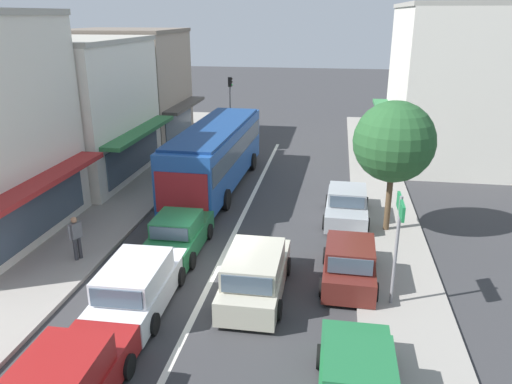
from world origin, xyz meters
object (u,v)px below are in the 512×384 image
Objects in this scene: wagon_queue_far_back at (138,285)px; parked_hatchback_kerb_second at (349,263)px; sedan_adjacent_lane_lead at (178,235)px; traffic_light_downstreet at (230,96)px; pedestrian_with_handbag_near at (164,164)px; parked_sedan_kerb_third at (347,205)px; pedestrian_browsing_midblock at (76,235)px; directional_road_sign at (399,226)px; city_bus at (216,152)px; parked_sedan_kerb_front at (357,384)px; wagon_behind_bus_near at (255,274)px; street_tree_right at (394,142)px.

wagon_queue_far_back is 1.22× the size of parked_hatchback_kerb_second.
traffic_light_downstreet is at bearing 96.14° from sedan_adjacent_lane_lead.
wagon_queue_far_back is at bearing -74.86° from pedestrian_with_handbag_near.
sedan_adjacent_lane_lead is 1.00× the size of traffic_light_downstreet.
wagon_queue_far_back is 10.22m from parked_sedan_kerb_third.
pedestrian_browsing_midblock is at bearing 143.37° from wagon_queue_far_back.
directional_road_sign is at bearing -79.14° from parked_sedan_kerb_third.
parked_hatchback_kerb_second is (6.30, -1.32, 0.05)m from sedan_adjacent_lane_lead.
parked_hatchback_kerb_second is 9.61m from pedestrian_browsing_midblock.
parked_sedan_kerb_front is (6.72, -14.55, -1.22)m from city_bus.
parked_sedan_kerb_third is at bearing 30.40° from pedestrian_browsing_midblock.
city_bus is 16.08m from parked_sedan_kerb_front.
parked_sedan_kerb_front is (3.04, -4.45, -0.08)m from wagon_behind_bus_near.
sedan_adjacent_lane_lead is at bearing -158.45° from street_tree_right.
street_tree_right is (7.88, 3.11, 3.14)m from sedan_adjacent_lane_lead.
pedestrian_browsing_midblock reaches higher than parked_sedan_kerb_front.
street_tree_right is (4.52, 5.70, 3.05)m from wagon_behind_bus_near.
wagon_behind_bus_near is 6.76m from pedestrian_browsing_midblock.
wagon_queue_far_back is 1.08× the size of traffic_light_downstreet.
street_tree_right is at bearing 86.86° from directional_road_sign.
street_tree_right is (1.61, -1.07, 3.14)m from parked_sedan_kerb_third.
parked_sedan_kerb_third is (2.91, 6.78, -0.08)m from wagon_behind_bus_near.
sedan_adjacent_lane_lead is 19.69m from traffic_light_downstreet.
sedan_adjacent_lane_lead is (0.33, -7.51, -1.22)m from city_bus.
wagon_queue_far_back is 10.98m from street_tree_right.
city_bus is at bearing -1.37° from pedestrian_with_handbag_near.
sedan_adjacent_lane_lead is 8.20m from pedestrian_with_handbag_near.
street_tree_right is at bearing 21.55° from sedan_adjacent_lane_lead.
wagon_behind_bus_near is 22.81m from traffic_light_downstreet.
parked_sedan_kerb_front is at bearing -104.71° from directional_road_sign.
wagon_queue_far_back is 1.07× the size of parked_sedan_kerb_third.
directional_road_sign is at bearing -18.86° from sedan_adjacent_lane_lead.
street_tree_right is at bearing 81.69° from parked_sedan_kerb_front.
pedestrian_with_handbag_near is (-9.43, 8.89, 0.36)m from parked_hatchback_kerb_second.
sedan_adjacent_lane_lead and parked_sedan_kerb_third have the same top height.
pedestrian_browsing_midblock is at bearing 173.93° from directional_road_sign.
parked_sedan_kerb_front is at bearing -72.23° from traffic_light_downstreet.
directional_road_sign is 0.67× the size of street_tree_right.
parked_hatchback_kerb_second reaches higher than parked_sedan_kerb_third.
parked_sedan_kerb_front is 5.72m from parked_hatchback_kerb_second.
city_bus is 9.50m from street_tree_right.
parked_hatchback_kerb_second is 2.29× the size of pedestrian_with_handbag_near.
parked_hatchback_kerb_second is at bearing 23.32° from wagon_behind_bus_near.
directional_road_sign is 11.05m from pedestrian_browsing_midblock.
parked_hatchback_kerb_second is at bearing -109.58° from street_tree_right.
parked_sedan_kerb_third is at bearing 100.86° from directional_road_sign.
pedestrian_browsing_midblock is at bearing -179.35° from parked_hatchback_kerb_second.
parked_sedan_kerb_front is 27.91m from traffic_light_downstreet.
pedestrian_with_handbag_near is at bearing 160.16° from parked_sedan_kerb_third.
city_bus is 6.70× the size of pedestrian_browsing_midblock.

